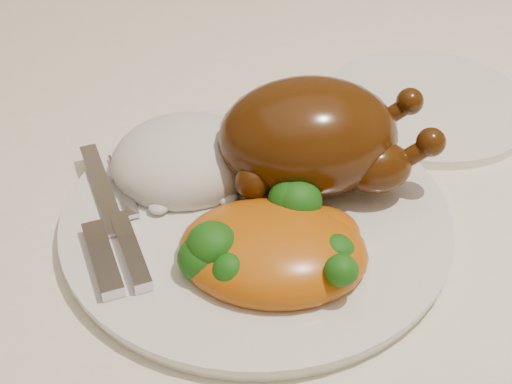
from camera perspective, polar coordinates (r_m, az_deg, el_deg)
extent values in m
cube|color=brown|center=(0.66, 3.41, 1.61)|extent=(1.60, 0.90, 0.04)
cube|color=white|center=(0.64, 3.49, 3.30)|extent=(1.72, 1.02, 0.01)
cube|color=white|center=(1.12, -2.67, 14.88)|extent=(1.72, 0.01, 0.18)
cylinder|color=white|center=(0.56, 0.00, -2.10)|extent=(0.36, 0.36, 0.01)
cylinder|color=white|center=(0.71, 13.45, 6.87)|extent=(0.22, 0.22, 0.01)
ellipsoid|color=#4A2507|center=(0.56, 4.18, 4.44)|extent=(0.15, 0.12, 0.09)
ellipsoid|color=#4A2507|center=(0.54, 3.34, 5.81)|extent=(0.07, 0.05, 0.04)
ellipsoid|color=#4A2507|center=(0.55, 9.67, 1.96)|extent=(0.05, 0.04, 0.04)
sphere|color=#4A2507|center=(0.55, 13.82, 3.89)|extent=(0.02, 0.02, 0.02)
ellipsoid|color=#4A2507|center=(0.60, 8.36, 5.29)|extent=(0.05, 0.04, 0.04)
sphere|color=#4A2507|center=(0.60, 12.21, 7.09)|extent=(0.02, 0.02, 0.02)
sphere|color=#4A2507|center=(0.53, -0.20, 0.87)|extent=(0.03, 0.03, 0.03)
sphere|color=#4A2507|center=(0.59, -0.88, 4.84)|extent=(0.03, 0.03, 0.03)
ellipsoid|color=white|center=(0.59, -5.65, 2.50)|extent=(0.12, 0.11, 0.06)
ellipsoid|color=orange|center=(0.51, 1.34, -4.77)|extent=(0.16, 0.14, 0.05)
ellipsoid|color=orange|center=(0.52, 5.02, -3.45)|extent=(0.06, 0.06, 0.03)
ellipsoid|color=#0C3F0A|center=(0.50, -4.23, -5.29)|extent=(0.04, 0.04, 0.03)
ellipsoid|color=#0C3F0A|center=(0.47, 6.85, -6.23)|extent=(0.02, 0.02, 0.02)
ellipsoid|color=#0C3F0A|center=(0.52, 3.33, -0.76)|extent=(0.04, 0.04, 0.03)
ellipsoid|color=#0C3F0A|center=(0.53, 2.74, -0.71)|extent=(0.03, 0.03, 0.03)
ellipsoid|color=#0C3F0A|center=(0.50, 6.45, -4.65)|extent=(0.03, 0.03, 0.02)
ellipsoid|color=#0C3F0A|center=(0.50, 0.03, -4.70)|extent=(0.03, 0.03, 0.03)
ellipsoid|color=#0C3F0A|center=(0.48, -2.16, -6.42)|extent=(0.03, 0.03, 0.03)
ellipsoid|color=#0C3F0A|center=(0.49, -3.55, -4.22)|extent=(0.04, 0.04, 0.03)
cube|color=silver|center=(0.58, -12.25, 0.39)|extent=(0.04, 0.12, 0.00)
cube|color=silver|center=(0.52, -12.18, -5.22)|extent=(0.03, 0.08, 0.01)
cube|color=silver|center=(0.52, -10.01, -4.61)|extent=(0.03, 0.08, 0.01)
cube|color=silver|center=(0.58, -10.32, 0.69)|extent=(0.03, 0.09, 0.00)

